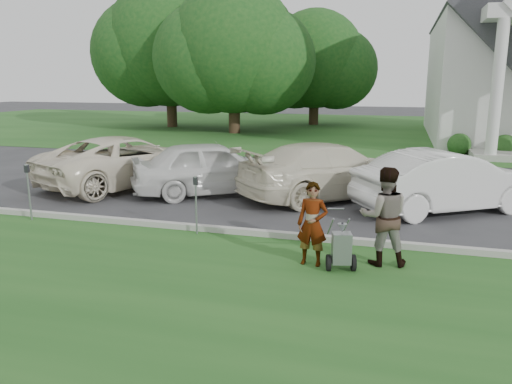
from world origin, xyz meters
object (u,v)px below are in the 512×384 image
at_px(tree_back, 315,64).
at_px(car_b, 212,168).
at_px(tree_far, 169,49).
at_px(person_left, 312,225).
at_px(car_a, 127,161).
at_px(parking_meter_near, 196,198).
at_px(car_c, 330,171).
at_px(striping_cart, 341,249).
at_px(tree_left, 234,55).
at_px(parking_meter_far, 28,185).
at_px(car_d, 447,181).
at_px(person_right, 384,217).

relative_size(tree_back, car_b, 1.95).
height_order(tree_far, car_b, tree_far).
xyz_separation_m(person_left, car_b, (-4.03, 5.23, 0.03)).
bearing_deg(car_a, tree_far, -44.75).
bearing_deg(parking_meter_near, car_c, 62.08).
relative_size(striping_cart, parking_meter_near, 0.83).
bearing_deg(car_c, person_left, 140.85).
relative_size(tree_left, parking_meter_far, 7.36).
distance_m(parking_meter_near, car_d, 6.82).
xyz_separation_m(tree_far, person_right, (16.55, -25.50, -4.74)).
distance_m(person_left, person_right, 1.37).
bearing_deg(tree_left, person_right, -64.88).
height_order(tree_far, parking_meter_far, tree_far).
relative_size(parking_meter_near, car_b, 0.28).
bearing_deg(parking_meter_far, tree_far, 107.64).
bearing_deg(person_right, tree_left, -74.98).
height_order(person_left, person_right, person_right).
relative_size(tree_left, striping_cart, 9.37).
xyz_separation_m(tree_left, parking_meter_far, (1.88, -21.78, -4.20)).
bearing_deg(tree_left, parking_meter_near, -73.65).
height_order(tree_left, car_b, tree_left).
bearing_deg(person_right, parking_meter_far, -14.83).
distance_m(parking_meter_near, car_b, 4.18).
bearing_deg(car_d, tree_back, -16.28).
relative_size(person_right, parking_meter_near, 1.39).
height_order(parking_meter_near, car_a, car_a).
bearing_deg(tree_back, car_b, -87.29).
height_order(person_left, car_d, car_d).
distance_m(tree_far, person_left, 30.45).
bearing_deg(parking_meter_far, car_b, 50.97).
distance_m(person_left, car_c, 5.78).
bearing_deg(parking_meter_far, person_right, -4.74).
bearing_deg(car_a, car_b, -164.38).
xyz_separation_m(parking_meter_far, car_a, (0.10, 4.58, -0.08)).
distance_m(tree_left, parking_meter_near, 22.99).
height_order(person_left, car_c, car_c).
height_order(tree_back, person_right, tree_back).
height_order(tree_left, car_a, tree_left).
height_order(tree_far, car_c, tree_far).
height_order(parking_meter_near, car_c, car_c).
xyz_separation_m(tree_left, parking_meter_near, (6.36, -21.68, -4.25)).
height_order(car_a, car_d, car_a).
bearing_deg(tree_back, parking_meter_far, -94.08).
distance_m(striping_cart, car_c, 6.01).
bearing_deg(parking_meter_near, striping_cart, -21.29).
xyz_separation_m(tree_left, person_left, (9.25, -22.90, -4.31)).
bearing_deg(car_c, tree_back, -33.11).
relative_size(tree_back, parking_meter_far, 6.66).
bearing_deg(tree_back, person_left, -80.36).
distance_m(parking_meter_far, car_b, 5.30).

